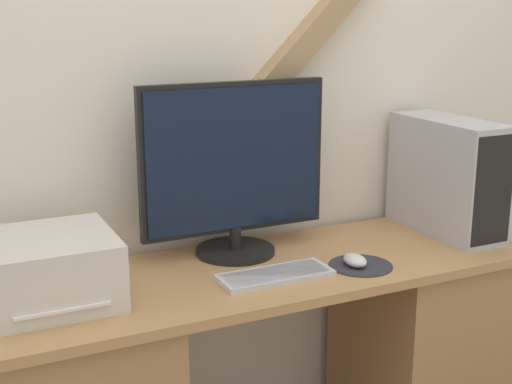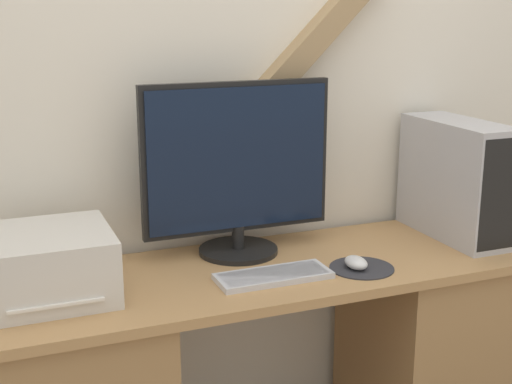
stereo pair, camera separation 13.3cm
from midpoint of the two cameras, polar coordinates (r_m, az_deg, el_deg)
wall_back at (r=2.39m, az=-0.36°, el=11.46°), size 6.40×0.13×2.83m
desk at (r=2.37m, az=2.86°, el=-13.75°), size 1.72×0.56×0.71m
monitor at (r=2.26m, az=0.18°, el=2.07°), size 0.62×0.26×0.56m
keyboard at (r=2.12m, az=3.21°, el=-6.71°), size 0.34×0.13×0.02m
mousepad at (r=2.24m, az=10.15°, el=-6.02°), size 0.20×0.20×0.00m
mouse at (r=2.22m, az=9.72°, el=-5.60°), size 0.06×0.09×0.04m
computer_tower at (r=2.57m, az=17.25°, el=0.97°), size 0.18×0.46×0.40m
printer at (r=2.04m, az=-14.53°, el=-5.68°), size 0.35×0.35×0.19m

